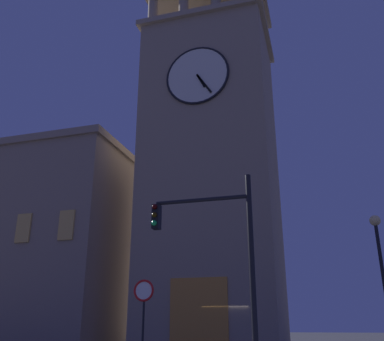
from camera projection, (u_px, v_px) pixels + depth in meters
clocktower at (212, 171)px, 29.12m from camera, size 8.90×7.50×28.11m
traffic_signal_near at (218, 246)px, 12.24m from camera, size 3.03×0.41×5.69m
street_lamp at (381, 260)px, 16.97m from camera, size 0.44×0.44×5.77m
no_horn_sign at (144, 298)px, 15.44m from camera, size 0.78×0.14×3.10m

